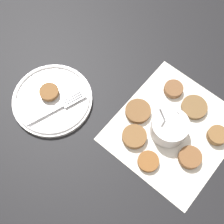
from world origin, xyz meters
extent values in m
plane|color=black|center=(0.00, 0.00, 0.00)|extent=(4.00, 4.00, 0.00)
cube|color=silver|center=(0.00, -0.03, 0.00)|extent=(0.37, 0.35, 0.00)
cylinder|color=silver|center=(-0.01, -0.01, 0.03)|extent=(0.10, 0.10, 0.05)
cylinder|color=orange|center=(-0.01, -0.01, 0.02)|extent=(0.09, 0.09, 0.03)
cone|color=silver|center=(0.04, -0.01, 0.05)|extent=(0.02, 0.02, 0.02)
cylinder|color=silver|center=(-0.02, 0.01, 0.07)|extent=(0.01, 0.05, 0.10)
cylinder|color=brown|center=(0.11, 0.04, 0.01)|extent=(0.06, 0.06, 0.02)
cylinder|color=brown|center=(-0.01, 0.09, 0.01)|extent=(0.07, 0.07, 0.02)
cylinder|color=brown|center=(0.09, -0.04, 0.01)|extent=(0.08, 0.08, 0.01)
cylinder|color=brown|center=(0.05, -0.14, 0.01)|extent=(0.06, 0.06, 0.02)
cylinder|color=brown|center=(-0.05, -0.10, 0.01)|extent=(0.06, 0.06, 0.02)
cylinder|color=brown|center=(-0.08, 0.06, 0.01)|extent=(0.07, 0.07, 0.02)
cylinder|color=brown|center=(-0.12, -0.01, 0.01)|extent=(0.06, 0.06, 0.01)
cylinder|color=silver|center=(-0.12, 0.32, 0.01)|extent=(0.24, 0.24, 0.01)
torus|color=silver|center=(-0.12, 0.32, 0.02)|extent=(0.23, 0.23, 0.01)
cylinder|color=brown|center=(-0.11, 0.34, 0.03)|extent=(0.06, 0.06, 0.01)
cube|color=silver|center=(-0.17, 0.31, 0.02)|extent=(0.11, 0.06, 0.00)
cube|color=silver|center=(-0.09, 0.26, 0.02)|extent=(0.08, 0.06, 0.00)
cube|color=black|center=(-0.09, 0.26, 0.02)|extent=(0.05, 0.03, 0.00)
cube|color=black|center=(-0.09, 0.26, 0.02)|extent=(0.05, 0.03, 0.00)
cube|color=black|center=(-0.08, 0.27, 0.02)|extent=(0.05, 0.03, 0.00)
camera|label=1|loc=(-0.36, -0.05, 0.84)|focal=50.00mm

